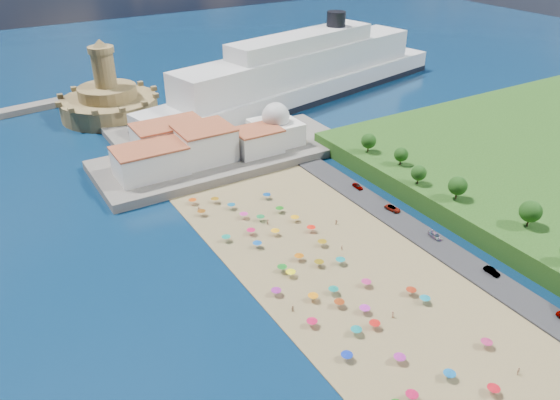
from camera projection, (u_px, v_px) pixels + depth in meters
ground at (318, 274)px, 134.84m from camera, size 700.00×700.00×0.00m
terrace at (225, 156)px, 193.27m from camera, size 90.00×36.00×3.00m
jetty at (133, 136)px, 209.66m from camera, size 18.00×70.00×2.40m
waterfront_buildings at (188, 146)px, 184.76m from camera, size 57.00×29.00×11.00m
domed_building at (276, 127)px, 197.20m from camera, size 16.00×16.00×15.00m
fortress at (109, 101)px, 229.45m from camera, size 40.00×40.00×32.40m
cruise_ship at (302, 76)px, 247.87m from camera, size 167.09×59.23×36.22m
beach_parasols at (341, 293)px, 124.94m from camera, size 30.88×115.50×2.20m
beachgoers at (317, 260)px, 138.04m from camera, size 33.53×99.18×1.86m
parked_cars at (434, 235)px, 148.05m from camera, size 3.03×76.89×1.43m
hillside_trees at (487, 202)px, 146.48m from camera, size 13.79×104.68×7.42m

